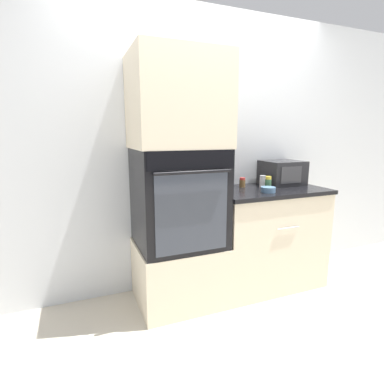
{
  "coord_description": "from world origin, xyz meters",
  "views": [
    {
      "loc": [
        -1.13,
        -1.93,
        1.42
      ],
      "look_at": [
        -0.27,
        0.21,
        0.96
      ],
      "focal_mm": 28.0,
      "sensor_mm": 36.0,
      "label": 1
    }
  ],
  "objects": [
    {
      "name": "microwave",
      "position": [
        0.76,
        0.43,
        1.04
      ],
      "size": [
        0.37,
        0.32,
        0.23
      ],
      "color": "#232326",
      "rests_on": "counter_unit"
    },
    {
      "name": "wall_oven",
      "position": [
        -0.35,
        0.3,
        0.91
      ],
      "size": [
        0.68,
        0.64,
        0.79
      ],
      "color": "black",
      "rests_on": "oven_cabinet_base"
    },
    {
      "name": "condiment_jar_far",
      "position": [
        0.48,
        0.25,
        0.98
      ],
      "size": [
        0.06,
        0.06,
        0.12
      ],
      "color": "#427047",
      "rests_on": "counter_unit"
    },
    {
      "name": "knife_block",
      "position": [
        0.11,
        0.51,
        1.02
      ],
      "size": [
        0.12,
        0.13,
        0.23
      ],
      "color": "black",
      "rests_on": "counter_unit"
    },
    {
      "name": "oven_cabinet_upper",
      "position": [
        -0.35,
        0.3,
        1.65
      ],
      "size": [
        0.7,
        0.6,
        0.7
      ],
      "color": "beige",
      "rests_on": "wall_oven"
    },
    {
      "name": "wall_back",
      "position": [
        0.0,
        0.63,
        1.25
      ],
      "size": [
        8.0,
        0.05,
        2.5
      ],
      "color": "silver",
      "rests_on": "ground_plane"
    },
    {
      "name": "counter_unit",
      "position": [
        0.51,
        0.3,
        0.46
      ],
      "size": [
        1.04,
        0.63,
        0.92
      ],
      "color": "beige",
      "rests_on": "ground_plane"
    },
    {
      "name": "condiment_jar_near",
      "position": [
        0.33,
        0.44,
        0.97
      ],
      "size": [
        0.06,
        0.06,
        0.09
      ],
      "color": "brown",
      "rests_on": "counter_unit"
    },
    {
      "name": "bowl",
      "position": [
        0.4,
        0.15,
        0.95
      ],
      "size": [
        0.12,
        0.12,
        0.05
      ],
      "color": "#517599",
      "rests_on": "counter_unit"
    },
    {
      "name": "oven_cabinet_base",
      "position": [
        -0.35,
        0.3,
        0.26
      ],
      "size": [
        0.7,
        0.6,
        0.51
      ],
      "color": "beige",
      "rests_on": "ground_plane"
    },
    {
      "name": "condiment_jar_mid",
      "position": [
        0.51,
        0.38,
        0.98
      ],
      "size": [
        0.06,
        0.06,
        0.11
      ],
      "color": "silver",
      "rests_on": "counter_unit"
    },
    {
      "name": "ground_plane",
      "position": [
        0.0,
        0.0,
        0.0
      ],
      "size": [
        12.0,
        12.0,
        0.0
      ],
      "primitive_type": "plane",
      "color": "beige"
    }
  ]
}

